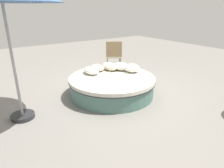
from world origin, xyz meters
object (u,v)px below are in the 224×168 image
throw_pillow_3 (98,68)px  throw_pillow_4 (91,70)px  patio_chair (114,53)px  round_bed (112,85)px  throw_pillow_1 (121,66)px  throw_pillow_2 (109,66)px  throw_pillow_0 (132,68)px

throw_pillow_3 → throw_pillow_4: 0.31m
throw_pillow_3 → patio_chair: patio_chair is taller
throw_pillow_3 → round_bed: bearing=1.1°
round_bed → throw_pillow_1: 0.70m
throw_pillow_1 → throw_pillow_4: (-0.15, -0.81, -0.01)m
throw_pillow_3 → throw_pillow_4: throw_pillow_4 is taller
throw_pillow_2 → throw_pillow_4: bearing=-87.7°
throw_pillow_1 → patio_chair: 1.57m
throw_pillow_4 → round_bed: bearing=30.4°
throw_pillow_4 → throw_pillow_1: bearing=79.5°
throw_pillow_0 → throw_pillow_2: (-0.47, -0.37, -0.01)m
throw_pillow_4 → patio_chair: patio_chair is taller
round_bed → throw_pillow_4: (-0.49, -0.29, 0.31)m
round_bed → throw_pillow_1: size_ratio=4.54×
throw_pillow_0 → throw_pillow_4: 1.03m
throw_pillow_0 → throw_pillow_1: size_ratio=0.93×
throw_pillow_1 → round_bed: bearing=-57.4°
throw_pillow_1 → patio_chair: size_ratio=0.46×
round_bed → patio_chair: patio_chair is taller
round_bed → throw_pillow_2: throw_pillow_2 is taller
throw_pillow_0 → throw_pillow_3: bearing=-132.4°
patio_chair → throw_pillow_2: bearing=-96.5°
throw_pillow_1 → throw_pillow_2: (-0.17, -0.25, -0.00)m
throw_pillow_2 → throw_pillow_3: throw_pillow_2 is taller
throw_pillow_1 → throw_pillow_2: throw_pillow_1 is taller
throw_pillow_2 → patio_chair: patio_chair is taller
round_bed → throw_pillow_3: size_ratio=4.61×
throw_pillow_1 → throw_pillow_4: throw_pillow_1 is taller
throw_pillow_4 → patio_chair: size_ratio=0.50×
throw_pillow_3 → patio_chair: size_ratio=0.46×
throw_pillow_2 → throw_pillow_0: bearing=38.3°
patio_chair → throw_pillow_4: bearing=-108.7°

